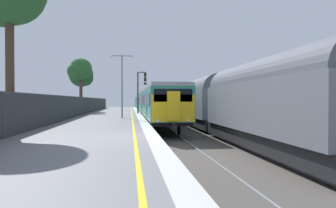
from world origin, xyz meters
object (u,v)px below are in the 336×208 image
object	(u,v)px
signal_gantry	(140,87)
background_tree_centre	(79,70)
freight_train_adjacent_track	(200,101)
background_tree_left	(82,76)
platform_lamp_mid	(122,81)
commuter_train_at_platform	(147,102)

from	to	relation	value
signal_gantry	background_tree_centre	xyz separation A→B (m)	(-7.55, 4.54, 2.33)
freight_train_adjacent_track	background_tree_centre	xyz separation A→B (m)	(-13.02, 10.97, 3.88)
background_tree_left	background_tree_centre	size ratio (longest dim) A/B	0.98
background_tree_centre	freight_train_adjacent_track	bearing A→B (deg)	-40.13
background_tree_left	background_tree_centre	distance (m)	4.28
freight_train_adjacent_track	platform_lamp_mid	xyz separation A→B (m)	(-7.31, -2.51, 1.74)
commuter_train_at_platform	freight_train_adjacent_track	size ratio (longest dim) A/B	1.44
commuter_train_at_platform	freight_train_adjacent_track	world-z (taller)	freight_train_adjacent_track
commuter_train_at_platform	signal_gantry	size ratio (longest dim) A/B	12.69
freight_train_adjacent_track	platform_lamp_mid	world-z (taller)	platform_lamp_mid
platform_lamp_mid	signal_gantry	bearing A→B (deg)	78.39
freight_train_adjacent_track	background_tree_centre	size ratio (longest dim) A/B	6.11
signal_gantry	platform_lamp_mid	size ratio (longest dim) A/B	0.89
commuter_train_at_platform	background_tree_centre	xyz separation A→B (m)	(-9.01, -9.24, 4.07)
signal_gantry	background_tree_left	xyz separation A→B (m)	(-7.89, 8.80, 1.99)
background_tree_left	platform_lamp_mid	bearing A→B (deg)	-71.17
commuter_train_at_platform	platform_lamp_mid	bearing A→B (deg)	-98.27
commuter_train_at_platform	platform_lamp_mid	size ratio (longest dim) A/B	11.33
commuter_train_at_platform	platform_lamp_mid	distance (m)	23.05
platform_lamp_mid	background_tree_centre	xyz separation A→B (m)	(-5.71, 13.49, 2.15)
signal_gantry	background_tree_left	distance (m)	11.99
commuter_train_at_platform	background_tree_centre	world-z (taller)	background_tree_centre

